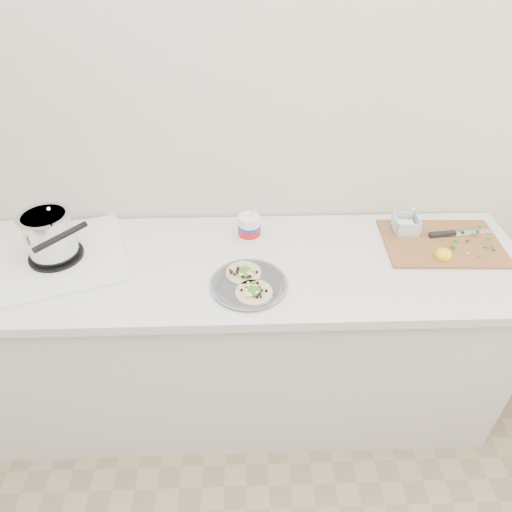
{
  "coord_description": "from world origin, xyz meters",
  "views": [
    {
      "loc": [
        0.11,
        0.02,
        2.01
      ],
      "look_at": [
        0.15,
        1.37,
        0.96
      ],
      "focal_mm": 32.0,
      "sensor_mm": 36.0,
      "label": 1
    }
  ],
  "objects_px": {
    "taco_plate": "(249,282)",
    "cutboard": "(439,239)",
    "stove": "(52,243)",
    "tub": "(250,226)"
  },
  "relations": [
    {
      "from": "stove",
      "to": "taco_plate",
      "type": "distance_m",
      "value": 0.77
    },
    {
      "from": "taco_plate",
      "to": "cutboard",
      "type": "relative_size",
      "value": 0.59
    },
    {
      "from": "stove",
      "to": "cutboard",
      "type": "distance_m",
      "value": 1.54
    },
    {
      "from": "stove",
      "to": "taco_plate",
      "type": "relative_size",
      "value": 2.2
    },
    {
      "from": "tub",
      "to": "cutboard",
      "type": "distance_m",
      "value": 0.78
    },
    {
      "from": "taco_plate",
      "to": "cutboard",
      "type": "bearing_deg",
      "value": 17.24
    },
    {
      "from": "stove",
      "to": "tub",
      "type": "distance_m",
      "value": 0.77
    },
    {
      "from": "taco_plate",
      "to": "tub",
      "type": "relative_size",
      "value": 1.36
    },
    {
      "from": "stove",
      "to": "tub",
      "type": "xyz_separation_m",
      "value": [
        0.76,
        0.12,
        -0.02
      ]
    },
    {
      "from": "stove",
      "to": "taco_plate",
      "type": "xyz_separation_m",
      "value": [
        0.75,
        -0.18,
        -0.06
      ]
    }
  ]
}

